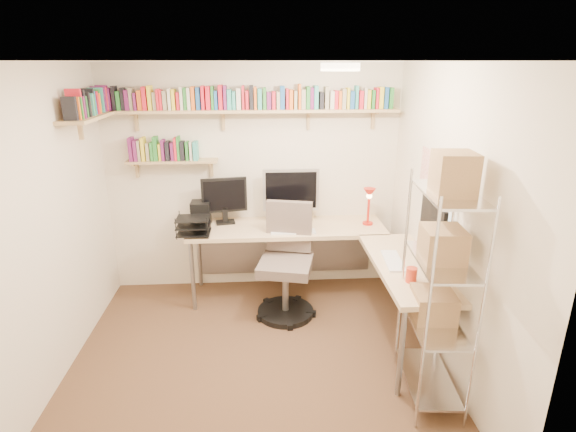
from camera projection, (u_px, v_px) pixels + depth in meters
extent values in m
plane|color=#472C1E|center=(255.00, 359.00, 3.97)|extent=(3.20, 3.20, 0.00)
cube|color=beige|center=(253.00, 180.00, 4.98)|extent=(3.20, 0.04, 2.50)
cube|color=beige|center=(45.00, 232.00, 3.47)|extent=(0.04, 3.00, 2.50)
cube|color=beige|center=(448.00, 223.00, 3.66)|extent=(0.04, 3.00, 2.50)
cube|color=beige|center=(248.00, 336.00, 2.15)|extent=(3.20, 0.04, 2.50)
cube|color=white|center=(247.00, 61.00, 3.16)|extent=(3.20, 3.00, 0.04)
cube|color=white|center=(426.00, 172.00, 4.09)|extent=(0.01, 0.30, 0.42)
cube|color=silver|center=(443.00, 189.00, 3.72)|extent=(0.01, 0.28, 0.38)
cylinder|color=#FFEAC6|center=(340.00, 67.00, 3.41)|extent=(0.30, 0.30, 0.06)
cube|color=tan|center=(251.00, 111.00, 4.61)|extent=(3.05, 0.25, 0.03)
cube|color=tan|center=(90.00, 117.00, 4.12)|extent=(0.25, 1.00, 0.03)
cube|color=tan|center=(172.00, 161.00, 4.76)|extent=(0.95, 0.20, 0.02)
cube|color=tan|center=(135.00, 118.00, 4.63)|extent=(0.03, 0.20, 0.20)
cube|color=tan|center=(223.00, 117.00, 4.68)|extent=(0.03, 0.20, 0.20)
cube|color=tan|center=(309.00, 117.00, 4.74)|extent=(0.03, 0.20, 0.20)
cube|color=tan|center=(374.00, 116.00, 4.78)|extent=(0.03, 0.20, 0.20)
cube|color=#6B1C58|center=(105.00, 100.00, 4.49)|extent=(0.03, 0.11, 0.21)
cube|color=#6B1C58|center=(110.00, 99.00, 4.49)|extent=(0.04, 0.12, 0.22)
cube|color=black|center=(115.00, 98.00, 4.49)|extent=(0.03, 0.12, 0.24)
cube|color=#297D2D|center=(119.00, 101.00, 4.50)|extent=(0.04, 0.12, 0.19)
cube|color=black|center=(123.00, 99.00, 4.50)|extent=(0.03, 0.11, 0.22)
cube|color=#6B1C58|center=(128.00, 100.00, 4.50)|extent=(0.04, 0.12, 0.20)
cube|color=gray|center=(132.00, 99.00, 4.50)|extent=(0.03, 0.12, 0.22)
cube|color=#6B1C58|center=(136.00, 101.00, 4.51)|extent=(0.02, 0.14, 0.17)
cube|color=orange|center=(140.00, 100.00, 4.51)|extent=(0.04, 0.12, 0.19)
cube|color=red|center=(145.00, 98.00, 4.51)|extent=(0.04, 0.14, 0.23)
cube|color=yellow|center=(150.00, 98.00, 4.51)|extent=(0.04, 0.14, 0.24)
cube|color=gray|center=(155.00, 101.00, 4.52)|extent=(0.03, 0.11, 0.17)
cube|color=red|center=(159.00, 99.00, 4.52)|extent=(0.02, 0.15, 0.21)
cube|color=red|center=(161.00, 100.00, 4.52)|extent=(0.02, 0.11, 0.20)
cube|color=gray|center=(165.00, 100.00, 4.53)|extent=(0.04, 0.11, 0.19)
cube|color=beige|center=(170.00, 99.00, 4.53)|extent=(0.03, 0.14, 0.21)
cube|color=yellow|center=(174.00, 100.00, 4.53)|extent=(0.03, 0.12, 0.20)
cube|color=red|center=(179.00, 101.00, 4.54)|extent=(0.03, 0.12, 0.17)
cube|color=beige|center=(182.00, 98.00, 4.53)|extent=(0.03, 0.14, 0.23)
cube|color=#297D2D|center=(186.00, 99.00, 4.53)|extent=(0.03, 0.12, 0.22)
cube|color=beige|center=(189.00, 99.00, 4.54)|extent=(0.03, 0.15, 0.22)
cube|color=orange|center=(193.00, 98.00, 4.54)|extent=(0.04, 0.13, 0.23)
cube|color=#1E569B|center=(198.00, 99.00, 4.54)|extent=(0.04, 0.11, 0.22)
cube|color=red|center=(203.00, 98.00, 4.54)|extent=(0.03, 0.15, 0.24)
cube|color=red|center=(208.00, 98.00, 4.55)|extent=(0.04, 0.13, 0.23)
cube|color=#297D2D|center=(213.00, 98.00, 4.55)|extent=(0.03, 0.14, 0.23)
cube|color=#1E569B|center=(216.00, 100.00, 4.56)|extent=(0.03, 0.13, 0.19)
cube|color=red|center=(221.00, 97.00, 4.55)|extent=(0.04, 0.13, 0.24)
cube|color=#6B1C58|center=(225.00, 97.00, 4.56)|extent=(0.03, 0.15, 0.24)
cube|color=teal|center=(230.00, 99.00, 4.56)|extent=(0.04, 0.14, 0.20)
cube|color=teal|center=(234.00, 100.00, 4.57)|extent=(0.03, 0.12, 0.18)
cube|color=beige|center=(239.00, 99.00, 4.57)|extent=(0.04, 0.13, 0.21)
cube|color=red|center=(243.00, 98.00, 4.57)|extent=(0.02, 0.12, 0.24)
cube|color=red|center=(247.00, 100.00, 4.58)|extent=(0.03, 0.12, 0.19)
cube|color=black|center=(252.00, 97.00, 4.57)|extent=(0.04, 0.12, 0.24)
cube|color=orange|center=(255.00, 98.00, 4.58)|extent=(0.03, 0.11, 0.22)
cube|color=teal|center=(260.00, 99.00, 4.58)|extent=(0.04, 0.13, 0.21)
cube|color=#297D2D|center=(265.00, 98.00, 4.58)|extent=(0.03, 0.13, 0.22)
cube|color=#6B1C58|center=(269.00, 101.00, 4.59)|extent=(0.04, 0.12, 0.17)
cube|color=red|center=(274.00, 100.00, 4.60)|extent=(0.03, 0.13, 0.18)
cube|color=gray|center=(278.00, 100.00, 4.60)|extent=(0.03, 0.15, 0.18)
cube|color=#1E569B|center=(282.00, 98.00, 4.59)|extent=(0.04, 0.11, 0.23)
cube|color=red|center=(287.00, 99.00, 4.60)|extent=(0.03, 0.13, 0.20)
cube|color=orange|center=(291.00, 99.00, 4.60)|extent=(0.04, 0.15, 0.19)
cube|color=gray|center=(295.00, 100.00, 4.61)|extent=(0.03, 0.15, 0.19)
cube|color=orange|center=(299.00, 97.00, 4.60)|extent=(0.02, 0.14, 0.25)
cube|color=gray|center=(303.00, 99.00, 4.61)|extent=(0.04, 0.13, 0.20)
cube|color=#297D2D|center=(308.00, 98.00, 4.61)|extent=(0.04, 0.14, 0.23)
cube|color=#6B1C58|center=(312.00, 98.00, 4.61)|extent=(0.04, 0.11, 0.21)
cube|color=teal|center=(316.00, 97.00, 4.61)|extent=(0.04, 0.13, 0.23)
cube|color=black|center=(321.00, 100.00, 4.63)|extent=(0.04, 0.14, 0.17)
cube|color=gray|center=(326.00, 98.00, 4.62)|extent=(0.04, 0.13, 0.22)
cube|color=beige|center=(332.00, 100.00, 4.63)|extent=(0.04, 0.12, 0.18)
cube|color=red|center=(336.00, 100.00, 4.63)|extent=(0.04, 0.13, 0.18)
cube|color=orange|center=(339.00, 100.00, 4.64)|extent=(0.03, 0.14, 0.18)
cube|color=gray|center=(343.00, 99.00, 4.64)|extent=(0.04, 0.15, 0.20)
cube|color=yellow|center=(347.00, 98.00, 4.64)|extent=(0.03, 0.13, 0.21)
cube|color=#1E569B|center=(351.00, 100.00, 4.64)|extent=(0.04, 0.14, 0.18)
cube|color=teal|center=(356.00, 97.00, 4.64)|extent=(0.03, 0.11, 0.23)
cube|color=red|center=(360.00, 100.00, 4.65)|extent=(0.04, 0.15, 0.18)
cube|color=beige|center=(365.00, 98.00, 4.65)|extent=(0.03, 0.11, 0.21)
cube|color=yellow|center=(368.00, 99.00, 4.65)|extent=(0.03, 0.14, 0.19)
cube|color=#297D2D|center=(372.00, 99.00, 4.66)|extent=(0.03, 0.14, 0.19)
cube|color=red|center=(376.00, 98.00, 4.65)|extent=(0.03, 0.14, 0.21)
cube|color=yellow|center=(380.00, 98.00, 4.66)|extent=(0.04, 0.13, 0.22)
cube|color=#1E569B|center=(385.00, 98.00, 4.66)|extent=(0.04, 0.13, 0.21)
cube|color=#297D2D|center=(390.00, 98.00, 4.66)|extent=(0.04, 0.11, 0.21)
cube|color=black|center=(70.00, 109.00, 3.68)|extent=(0.11, 0.04, 0.19)
cube|color=orange|center=(72.00, 109.00, 3.72)|extent=(0.13, 0.03, 0.19)
cube|color=#297D2D|center=(74.00, 108.00, 3.76)|extent=(0.15, 0.02, 0.18)
cube|color=red|center=(74.00, 104.00, 3.78)|extent=(0.13, 0.03, 0.25)
cube|color=#6B1C58|center=(77.00, 108.00, 3.82)|extent=(0.14, 0.03, 0.18)
cube|color=black|center=(78.00, 104.00, 3.86)|extent=(0.12, 0.04, 0.23)
cube|color=#297D2D|center=(81.00, 107.00, 3.91)|extent=(0.12, 0.03, 0.18)
cube|color=black|center=(82.00, 105.00, 3.93)|extent=(0.15, 0.03, 0.21)
cube|color=orange|center=(84.00, 106.00, 3.98)|extent=(0.11, 0.04, 0.19)
cube|color=teal|center=(86.00, 105.00, 4.02)|extent=(0.15, 0.02, 0.20)
cube|color=#297D2D|center=(87.00, 105.00, 4.05)|extent=(0.14, 0.03, 0.19)
cube|color=black|center=(88.00, 102.00, 4.08)|extent=(0.11, 0.03, 0.23)
cube|color=#1E569B|center=(90.00, 103.00, 4.12)|extent=(0.11, 0.03, 0.21)
cube|color=red|center=(91.00, 103.00, 4.16)|extent=(0.13, 0.03, 0.20)
cube|color=orange|center=(93.00, 103.00, 4.20)|extent=(0.14, 0.04, 0.18)
cube|color=#297D2D|center=(94.00, 101.00, 4.24)|extent=(0.11, 0.03, 0.22)
cube|color=teal|center=(96.00, 100.00, 4.28)|extent=(0.15, 0.02, 0.23)
cube|color=beige|center=(97.00, 101.00, 4.32)|extent=(0.11, 0.03, 0.20)
cube|color=#6B1C58|center=(99.00, 99.00, 4.35)|extent=(0.13, 0.04, 0.24)
cube|color=red|center=(100.00, 99.00, 4.39)|extent=(0.14, 0.03, 0.23)
cube|color=beige|center=(101.00, 102.00, 4.43)|extent=(0.13, 0.02, 0.17)
cube|color=#6B1C58|center=(102.00, 98.00, 4.46)|extent=(0.11, 0.04, 0.24)
cube|color=#6B1C58|center=(132.00, 149.00, 4.69)|extent=(0.04, 0.14, 0.24)
cube|color=#6B1C58|center=(136.00, 150.00, 4.69)|extent=(0.04, 0.15, 0.22)
cube|color=gray|center=(140.00, 150.00, 4.70)|extent=(0.03, 0.13, 0.21)
cube|color=yellow|center=(144.00, 149.00, 4.70)|extent=(0.03, 0.14, 0.24)
cube|color=gray|center=(148.00, 152.00, 4.71)|extent=(0.03, 0.11, 0.18)
cube|color=#297D2D|center=(152.00, 151.00, 4.71)|extent=(0.03, 0.13, 0.19)
cube|color=#297D2D|center=(156.00, 148.00, 4.70)|extent=(0.04, 0.12, 0.25)
cube|color=yellow|center=(160.00, 152.00, 4.72)|extent=(0.02, 0.12, 0.17)
cube|color=#6B1C58|center=(164.00, 150.00, 4.71)|extent=(0.03, 0.14, 0.22)
cube|color=black|center=(168.00, 151.00, 4.72)|extent=(0.04, 0.14, 0.20)
cube|color=#6B1C58|center=(173.00, 151.00, 4.72)|extent=(0.03, 0.12, 0.18)
cube|color=red|center=(176.00, 149.00, 4.72)|extent=(0.02, 0.14, 0.24)
cube|color=#297D2D|center=(179.00, 148.00, 4.72)|extent=(0.03, 0.13, 0.25)
cube|color=black|center=(183.00, 151.00, 4.73)|extent=(0.04, 0.12, 0.20)
cube|color=#297D2D|center=(188.00, 151.00, 4.73)|extent=(0.03, 0.14, 0.19)
cube|color=beige|center=(191.00, 151.00, 4.73)|extent=(0.03, 0.12, 0.19)
cube|color=teal|center=(196.00, 151.00, 4.74)|extent=(0.04, 0.15, 0.19)
cube|color=beige|center=(287.00, 228.00, 4.85)|extent=(2.10, 0.66, 0.04)
cube|color=beige|center=(413.00, 266.00, 3.94)|extent=(0.66, 1.44, 0.04)
cylinder|color=gray|center=(193.00, 276.00, 4.66)|extent=(0.04, 0.04, 0.78)
cylinder|color=gray|center=(199.00, 255.00, 5.18)|extent=(0.04, 0.04, 0.78)
cylinder|color=gray|center=(397.00, 249.00, 5.32)|extent=(0.04, 0.04, 0.78)
cylinder|color=gray|center=(401.00, 353.00, 3.43)|extent=(0.04, 0.04, 0.78)
cylinder|color=gray|center=(472.00, 350.00, 3.46)|extent=(0.04, 0.04, 0.78)
cube|color=gray|center=(285.00, 248.00, 5.24)|extent=(1.99, 0.02, 0.61)
cube|color=silver|center=(291.00, 190.00, 4.85)|extent=(0.61, 0.03, 0.47)
cube|color=black|center=(291.00, 190.00, 4.83)|extent=(0.55, 0.00, 0.40)
cube|color=black|center=(224.00, 195.00, 4.82)|extent=(0.49, 0.03, 0.38)
cube|color=black|center=(432.00, 224.00, 3.88)|extent=(0.03, 0.64, 0.42)
cube|color=white|center=(430.00, 225.00, 3.88)|extent=(0.00, 0.58, 0.36)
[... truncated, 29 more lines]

